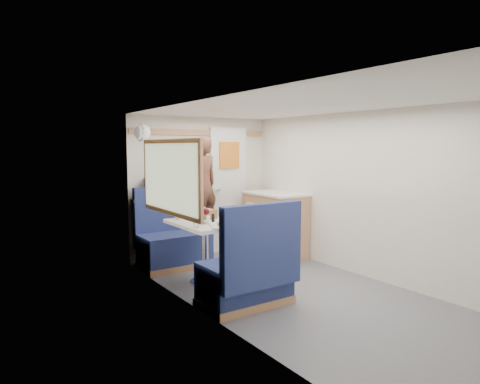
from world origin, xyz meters
TOP-DOWN VIEW (x-y plane):
  - floor at (0.00, 0.00)m, footprint 4.50×4.50m
  - ceiling at (0.00, 0.00)m, footprint 4.50×4.50m
  - wall_back at (0.00, 2.25)m, footprint 2.20×0.02m
  - wall_left at (-1.10, 0.00)m, footprint 0.02×4.50m
  - wall_right at (1.10, 0.00)m, footprint 0.02×4.50m
  - oak_trim_low at (0.00, 2.23)m, footprint 2.15×0.02m
  - oak_trim_high at (0.00, 2.23)m, footprint 2.15×0.02m
  - side_window at (-1.08, 1.00)m, footprint 0.04×1.30m
  - rear_door at (0.45, 2.22)m, footprint 0.62×0.12m
  - dinette_table at (-0.65, 1.00)m, footprint 0.62×0.92m
  - bench_far at (-0.65, 1.86)m, footprint 0.90×0.59m
  - bench_near at (-0.65, 0.14)m, footprint 0.90×0.59m
  - ledge at (-0.65, 2.12)m, footprint 0.90×0.14m
  - dome_light at (-1.04, 1.85)m, footprint 0.20×0.20m
  - galley_counter at (0.82, 1.55)m, footprint 0.57×0.92m
  - person at (-0.18, 1.88)m, footprint 0.50×0.37m
  - duffel_bag at (-0.62, 2.12)m, footprint 0.60×0.37m
  - tray at (-0.62, 0.65)m, footprint 0.40×0.44m
  - orange_fruit at (-0.52, 0.77)m, footprint 0.07×0.07m
  - cheese_block at (-0.64, 0.63)m, footprint 0.12×0.09m
  - wine_glass at (-0.66, 0.95)m, footprint 0.08×0.08m
  - tumbler_left at (-0.88, 0.79)m, footprint 0.06×0.06m
  - tumbler_mid at (-0.81, 1.38)m, footprint 0.07×0.07m
  - tumbler_right at (-0.56, 1.18)m, footprint 0.08×0.08m
  - beer_glass at (-0.52, 1.15)m, footprint 0.07×0.07m
  - pepper_grinder at (-0.58, 0.94)m, footprint 0.04×0.04m
  - salt_grinder at (-0.69, 0.86)m, footprint 0.04×0.04m
  - bread_loaf at (-0.50, 1.24)m, footprint 0.18×0.28m

SIDE VIEW (x-z plane):
  - floor at x=0.00m, z-range 0.00..0.00m
  - bench_far at x=-0.65m, z-range -0.22..0.83m
  - bench_near at x=-0.65m, z-range -0.22..0.83m
  - galley_counter at x=0.82m, z-range 0.01..0.93m
  - dinette_table at x=-0.65m, z-range 0.21..0.93m
  - tray at x=-0.62m, z-range 0.72..0.74m
  - cheese_block at x=-0.64m, z-range 0.74..0.78m
  - salt_grinder at x=-0.69m, z-range 0.72..0.82m
  - pepper_grinder at x=-0.58m, z-range 0.72..0.82m
  - orange_fruit at x=-0.52m, z-range 0.74..0.80m
  - tumbler_left at x=-0.88m, z-range 0.72..0.82m
  - beer_glass at x=-0.52m, z-range 0.72..0.82m
  - tumbler_mid at x=-0.81m, z-range 0.72..0.83m
  - bread_loaf at x=-0.50m, z-range 0.72..0.83m
  - tumbler_right at x=-0.56m, z-range 0.72..0.84m
  - wine_glass at x=-0.66m, z-range 0.76..0.93m
  - oak_trim_low at x=0.00m, z-range 0.81..0.89m
  - ledge at x=-0.65m, z-range 0.86..0.90m
  - rear_door at x=0.45m, z-range 0.04..1.90m
  - wall_back at x=0.00m, z-range 0.00..2.00m
  - wall_left at x=-1.10m, z-range 0.00..2.00m
  - wall_right at x=1.10m, z-range 0.00..2.00m
  - duffel_bag at x=-0.62m, z-range 0.90..1.17m
  - person at x=-0.18m, z-range 0.45..1.70m
  - side_window at x=-1.08m, z-range 0.89..1.61m
  - dome_light at x=-1.04m, z-range 1.65..1.85m
  - oak_trim_high at x=0.00m, z-range 1.74..1.82m
  - ceiling at x=0.00m, z-range 2.00..2.00m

